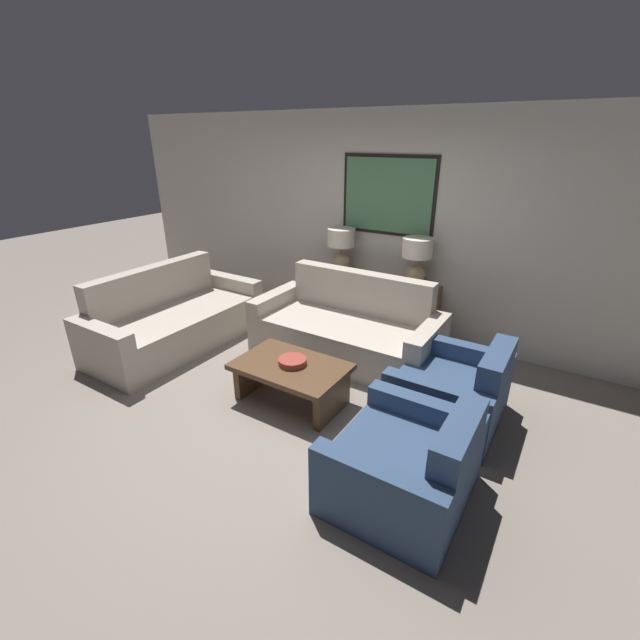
# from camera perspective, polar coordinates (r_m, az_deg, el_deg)

# --- Properties ---
(ground_plane) EXTENTS (20.00, 20.00, 0.00)m
(ground_plane) POSITION_cam_1_polar(r_m,az_deg,el_deg) (4.09, -5.75, -11.92)
(ground_plane) COLOR slate
(back_wall) EXTENTS (8.33, 0.12, 2.65)m
(back_wall) POSITION_cam_1_polar(r_m,az_deg,el_deg) (5.42, 9.03, 12.26)
(back_wall) COLOR beige
(back_wall) RESTS_ON ground_plane
(console_table) EXTENTS (1.57, 0.38, 0.72)m
(console_table) POSITION_cam_1_polar(r_m,az_deg,el_deg) (5.46, 7.25, 1.80)
(console_table) COLOR brown
(console_table) RESTS_ON ground_plane
(table_lamp_left) EXTENTS (0.35, 0.35, 0.57)m
(table_lamp_left) POSITION_cam_1_polar(r_m,az_deg,el_deg) (5.46, 2.86, 9.81)
(table_lamp_left) COLOR tan
(table_lamp_left) RESTS_ON console_table
(table_lamp_right) EXTENTS (0.35, 0.35, 0.57)m
(table_lamp_right) POSITION_cam_1_polar(r_m,az_deg,el_deg) (5.06, 12.78, 8.17)
(table_lamp_right) COLOR tan
(table_lamp_right) RESTS_ON console_table
(couch_by_back_wall) EXTENTS (2.10, 0.93, 0.92)m
(couch_by_back_wall) POSITION_cam_1_polar(r_m,az_deg,el_deg) (4.89, 3.60, -1.46)
(couch_by_back_wall) COLOR #ADA393
(couch_by_back_wall) RESTS_ON ground_plane
(couch_by_side) EXTENTS (0.93, 2.10, 0.92)m
(couch_by_side) POSITION_cam_1_polar(r_m,az_deg,el_deg) (5.45, -18.83, -0.06)
(couch_by_side) COLOR #ADA393
(couch_by_side) RESTS_ON ground_plane
(coffee_table) EXTENTS (1.04, 0.68, 0.40)m
(coffee_table) POSITION_cam_1_polar(r_m,az_deg,el_deg) (4.06, -3.88, -7.27)
(coffee_table) COLOR #4C331E
(coffee_table) RESTS_ON ground_plane
(decorative_bowl) EXTENTS (0.26, 0.26, 0.06)m
(decorative_bowl) POSITION_cam_1_polar(r_m,az_deg,el_deg) (3.99, -3.71, -5.53)
(decorative_bowl) COLOR #93382D
(decorative_bowl) RESTS_ON coffee_table
(armchair_near_back_wall) EXTENTS (0.89, 0.98, 0.77)m
(armchair_near_back_wall) POSITION_cam_1_polar(r_m,az_deg,el_deg) (4.01, 17.28, -9.22)
(armchair_near_back_wall) COLOR navy
(armchair_near_back_wall) RESTS_ON ground_plane
(armchair_near_camera) EXTENTS (0.89, 0.98, 0.77)m
(armchair_near_camera) POSITION_cam_1_polar(r_m,az_deg,el_deg) (3.16, 11.43, -18.61)
(armchair_near_camera) COLOR navy
(armchair_near_camera) RESTS_ON ground_plane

